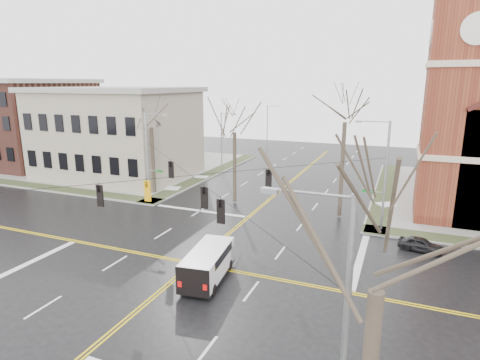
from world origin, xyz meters
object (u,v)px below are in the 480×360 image
at_px(signal_pole_ne, 383,173).
at_px(parked_car_a, 421,244).
at_px(streetlight_north_a, 222,139).
at_px(tree_nw_near, 234,128).
at_px(cargo_van, 209,261).
at_px(signal_pole_se, 339,331).
at_px(tree_se, 378,270).
at_px(streetlight_north_b, 268,125).
at_px(tree_nw_far, 151,123).
at_px(signal_pole_nw, 149,154).
at_px(tree_ne, 345,116).

bearing_deg(signal_pole_ne, parked_car_a, -46.74).
relative_size(streetlight_north_a, tree_nw_near, 0.75).
height_order(signal_pole_ne, tree_nw_near, tree_nw_near).
bearing_deg(cargo_van, signal_pole_se, -54.24).
xyz_separation_m(signal_pole_ne, tree_se, (1.00, -25.44, 3.25)).
height_order(streetlight_north_b, cargo_van, streetlight_north_b).
xyz_separation_m(signal_pole_ne, tree_nw_far, (-23.98, 2.65, 2.86)).
distance_m(streetlight_north_a, tree_nw_near, 16.04).
distance_m(streetlight_north_b, tree_se, 66.17).
distance_m(streetlight_north_b, cargo_van, 51.22).
distance_m(streetlight_north_b, tree_nw_near, 34.72).
relative_size(signal_pole_se, parked_car_a, 2.93).
relative_size(signal_pole_ne, signal_pole_nw, 1.00).
height_order(signal_pole_ne, streetlight_north_b, signal_pole_ne).
bearing_deg(streetlight_north_a, cargo_van, -66.85).
relative_size(streetlight_north_a, tree_nw_far, 0.74).
distance_m(cargo_van, tree_nw_far, 22.45).
relative_size(signal_pole_se, streetlight_north_b, 1.12).
distance_m(signal_pole_nw, tree_nw_far, 4.12).
relative_size(tree_nw_far, tree_se, 0.95).
xyz_separation_m(streetlight_north_a, parked_car_a, (25.09, -19.81, -3.94)).
distance_m(signal_pole_ne, tree_nw_near, 14.84).
bearing_deg(cargo_van, parked_car_a, 30.54).
xyz_separation_m(signal_pole_ne, tree_ne, (-3.61, 2.24, 4.31)).
bearing_deg(streetlight_north_b, streetlight_north_a, -90.00).
bearing_deg(cargo_van, tree_nw_near, 100.02).
xyz_separation_m(signal_pole_se, streetlight_north_a, (-21.97, 39.50, -0.48)).
bearing_deg(signal_pole_ne, streetlight_north_b, 121.05).
height_order(signal_pole_ne, parked_car_a, signal_pole_ne).
height_order(tree_nw_far, tree_se, tree_se).
xyz_separation_m(tree_nw_far, tree_ne, (20.37, -0.41, 1.45)).
xyz_separation_m(streetlight_north_a, streetlight_north_b, (0.00, 20.00, 0.00)).
relative_size(signal_pole_ne, signal_pole_se, 1.00).
bearing_deg(streetlight_north_a, signal_pole_ne, -36.90).
distance_m(signal_pole_se, streetlight_north_b, 63.43).
height_order(signal_pole_nw, tree_nw_near, tree_nw_near).
height_order(streetlight_north_a, tree_nw_far, tree_nw_far).
bearing_deg(tree_ne, cargo_van, -110.60).
relative_size(tree_nw_near, tree_ne, 0.83).
bearing_deg(parked_car_a, streetlight_north_a, 63.25).
relative_size(signal_pole_se, tree_se, 0.79).
xyz_separation_m(signal_pole_ne, tree_nw_near, (-14.31, 2.79, 2.77)).
xyz_separation_m(streetlight_north_a, tree_se, (22.98, -41.94, 3.74)).
bearing_deg(signal_pole_ne, cargo_van, -125.67).
bearing_deg(signal_pole_se, streetlight_north_b, 110.27).
bearing_deg(signal_pole_nw, signal_pole_ne, 0.00).
distance_m(cargo_van, tree_nw_near, 17.82).
bearing_deg(streetlight_north_a, tree_ne, -37.82).
bearing_deg(tree_nw_near, signal_pole_se, -60.97).
distance_m(signal_pole_se, parked_car_a, 20.42).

